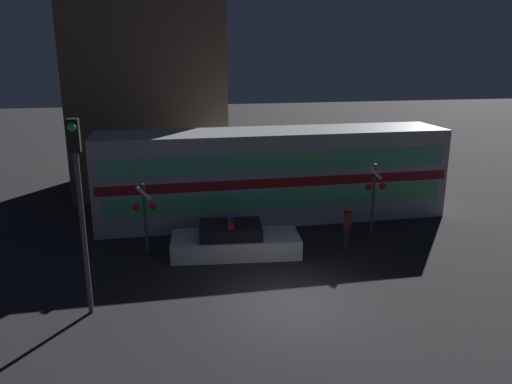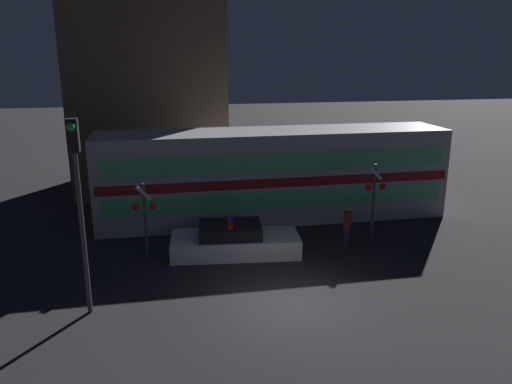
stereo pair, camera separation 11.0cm
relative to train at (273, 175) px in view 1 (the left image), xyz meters
The scene contains 8 objects.
ground_plane 8.62m from the train, 99.23° to the right, with size 120.00×120.00×0.00m, color #262326.
train is the anchor object (origin of this frame).
police_car 4.86m from the train, 121.40° to the right, with size 4.97×2.37×1.31m.
pedestrian 4.91m from the train, 66.46° to the right, with size 0.30×0.30×1.77m.
crossing_signal_near 4.72m from the train, 41.82° to the right, with size 0.87×0.33×3.04m.
crossing_signal_far 6.64m from the train, 148.44° to the right, with size 0.87×0.33×2.77m.
traffic_light_corner 10.60m from the train, 133.88° to the right, with size 0.30×0.46×5.70m.
building_left 9.44m from the train, 128.24° to the left, with size 7.93×6.29×10.89m.
Camera 1 is at (-3.71, -13.12, 7.40)m, focal length 35.00 mm.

